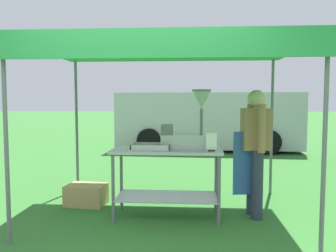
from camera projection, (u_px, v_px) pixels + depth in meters
name	position (u px, v px, depth m)	size (l,w,h in m)	color
ground_plane	(171.00, 156.00, 8.98)	(70.00, 70.00, 0.00)	#33702D
stall_canopy	(167.00, 52.00, 4.30)	(3.34, 2.35, 2.16)	slate
donut_cart	(167.00, 167.00, 4.31)	(1.37, 0.59, 0.87)	#B7B7BC
donut_tray	(151.00, 148.00, 4.23)	(0.48, 0.29, 0.07)	#B7B7BC
donut_fryer	(187.00, 129.00, 4.30)	(0.62, 0.28, 0.74)	#B7B7BC
menu_sign	(211.00, 144.00, 4.09)	(0.13, 0.05, 0.22)	black
vendor	(255.00, 146.00, 4.30)	(0.46, 0.54, 1.61)	#2D3347
supply_crate	(86.00, 195.00, 4.85)	(0.58, 0.44, 0.29)	tan
van_silver	(208.00, 120.00, 10.36)	(5.38, 2.29, 1.69)	#BCBCC1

